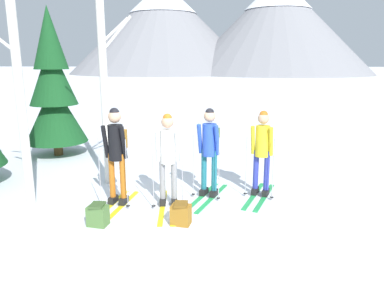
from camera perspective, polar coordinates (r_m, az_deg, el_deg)
The scene contains 11 objects.
ground_plane at distance 7.16m, azimuth -1.30°, elevation -9.15°, with size 400.00×400.00×0.00m, color white.
skier_in_black at distance 6.89m, azimuth -11.86°, elevation -0.91°, with size 0.60×1.58×1.87m.
skier_in_white at distance 6.72m, azimuth -3.83°, elevation -1.90°, with size 0.61×1.71×1.77m.
skier_in_blue at distance 7.18m, azimuth 2.78°, elevation -0.49°, with size 0.85×1.69×1.80m.
skier_in_yellow at distance 7.35m, azimuth 11.05°, elevation -0.67°, with size 0.82×1.63×1.75m.
pine_tree_near at distance 11.05m, azimuth -21.06°, elevation 8.04°, with size 1.74×1.74×4.19m.
birch_tree_tall at distance 8.04m, azimuth -13.82°, elevation 12.05°, with size 1.22×1.24×5.11m.
birch_tree_slender at distance 7.23m, azimuth -25.76°, elevation 8.43°, with size 0.65×0.59×4.44m.
backpack_on_snow_front at distance 6.18m, azimuth -1.77°, elevation -10.97°, with size 0.36×0.30×0.38m.
backpack_on_snow_beside at distance 6.34m, azimuth -14.65°, elevation -10.77°, with size 0.35×0.29×0.38m.
mountain_ridge_distant at distance 84.98m, azimuth 3.74°, elevation 18.06°, with size 67.19×45.01×20.34m.
Camera 1 is at (0.65, -6.61, 2.68)m, focal length 33.77 mm.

